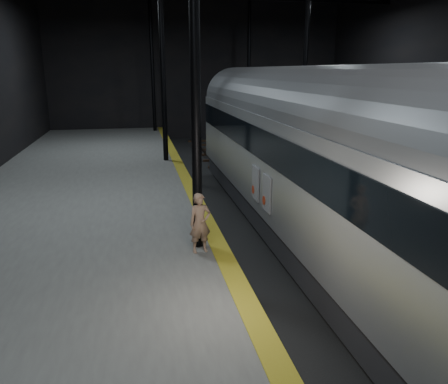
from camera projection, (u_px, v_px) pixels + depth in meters
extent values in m
plane|color=black|center=(282.00, 222.00, 16.71)|extent=(44.00, 44.00, 0.00)
cube|color=#4D4D4B|center=(77.00, 223.00, 15.14)|extent=(9.00, 43.80, 1.00)
cube|color=olive|center=(198.00, 202.00, 15.82)|extent=(0.50, 43.80, 0.01)
cube|color=#3F3328|center=(264.00, 219.00, 16.53)|extent=(0.08, 43.00, 0.14)
cube|color=#3F3328|center=(300.00, 217.00, 16.80)|extent=(0.08, 43.00, 0.14)
cube|color=black|center=(282.00, 221.00, 16.70)|extent=(2.40, 42.00, 0.12)
cylinder|color=black|center=(195.00, 54.00, 10.59)|extent=(0.26, 0.26, 10.00)
cylinder|color=black|center=(163.00, 62.00, 21.92)|extent=(0.26, 0.26, 10.00)
cylinder|color=black|center=(305.00, 63.00, 23.37)|extent=(0.26, 0.26, 10.00)
cylinder|color=black|center=(152.00, 65.00, 33.24)|extent=(0.26, 0.26, 10.00)
cylinder|color=black|center=(249.00, 65.00, 34.70)|extent=(0.26, 0.26, 10.00)
cube|color=#A9ACB1|center=(304.00, 164.00, 14.20)|extent=(3.05, 21.07, 3.16)
cube|color=black|center=(301.00, 221.00, 14.73)|extent=(2.79, 20.64, 0.90)
cube|color=black|center=(305.00, 141.00, 14.00)|extent=(3.12, 20.75, 0.95)
cylinder|color=slate|center=(306.00, 115.00, 13.77)|extent=(2.99, 20.86, 2.99)
cube|color=black|center=(247.00, 180.00, 21.80)|extent=(1.90, 2.32, 0.37)
cube|color=silver|center=(267.00, 194.00, 13.08)|extent=(0.04, 0.79, 1.11)
cube|color=silver|center=(255.00, 183.00, 14.27)|extent=(0.04, 0.79, 1.11)
cylinder|color=#A22D14|center=(264.00, 200.00, 13.33)|extent=(0.03, 0.27, 0.27)
cylinder|color=#A22D14|center=(253.00, 190.00, 14.52)|extent=(0.03, 0.27, 0.27)
imported|color=#8E6C57|center=(200.00, 223.00, 11.32)|extent=(0.63, 0.47, 1.59)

